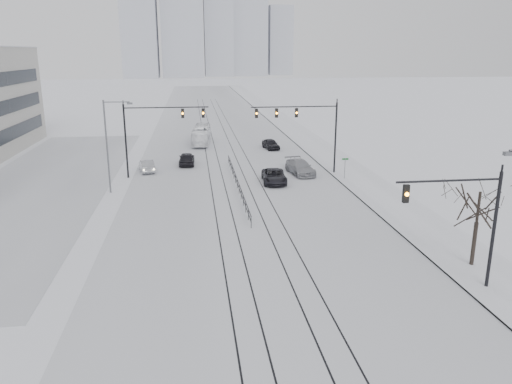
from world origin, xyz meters
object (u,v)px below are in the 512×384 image
object	(u,v)px
sedan_sb_inner	(187,159)
sedan_nb_front	(274,176)
sedan_nb_right	(300,167)
sedan_nb_far	(271,144)
sedan_sb_outer	(147,166)
bare_tree	(479,200)
traffic_mast_near	(469,215)
box_truck	(201,135)

from	to	relation	value
sedan_sb_inner	sedan_nb_front	distance (m)	13.56
sedan_nb_front	sedan_nb_right	distance (m)	5.00
sedan_sb_inner	sedan_nb_far	bearing A→B (deg)	-141.43
sedan_sb_inner	sedan_nb_right	world-z (taller)	sedan_nb_right
sedan_sb_outer	bare_tree	bearing A→B (deg)	116.53
sedan_nb_far	sedan_nb_right	bearing A→B (deg)	-96.27
bare_tree	sedan_nb_front	xyz separation A→B (m)	(-9.16, 22.63, -3.77)
traffic_mast_near	sedan_nb_front	distance (m)	26.78
traffic_mast_near	box_truck	distance (m)	51.86
bare_tree	traffic_mast_near	bearing A→B (deg)	-128.76
traffic_mast_near	bare_tree	bearing A→B (deg)	51.24
bare_tree	sedan_nb_front	size ratio (longest dim) A/B	1.18
sedan_sb_outer	sedan_nb_far	xyz separation A→B (m)	(16.35, 11.97, 0.02)
sedan_sb_inner	sedan_sb_outer	distance (m)	5.46
bare_tree	sedan_sb_inner	world-z (taller)	bare_tree
bare_tree	sedan_sb_inner	distance (m)	37.59
traffic_mast_near	sedan_sb_inner	xyz separation A→B (m)	(-15.92, 35.61, -3.78)
sedan_nb_far	bare_tree	bearing A→B (deg)	-90.78
sedan_nb_right	box_truck	distance (m)	23.29
sedan_sb_inner	sedan_nb_right	xyz separation A→B (m)	(12.72, -6.46, 0.01)
sedan_nb_front	sedan_nb_right	xyz separation A→B (m)	(3.55, 3.52, 0.08)
sedan_nb_right	sedan_sb_outer	bearing A→B (deg)	160.13
bare_tree	sedan_sb_inner	xyz separation A→B (m)	(-18.33, 32.61, -3.71)
sedan_nb_front	sedan_sb_inner	bearing A→B (deg)	136.17
sedan_sb_inner	sedan_sb_outer	size ratio (longest dim) A/B	1.10
bare_tree	sedan_sb_outer	xyz separation A→B (m)	(-22.88, 29.60, -3.80)
bare_tree	box_truck	distance (m)	49.71
bare_tree	sedan_nb_right	size ratio (longest dim) A/B	1.12
bare_tree	sedan_nb_far	xyz separation A→B (m)	(-6.54, 41.58, -3.78)
sedan_sb_inner	box_truck	bearing A→B (deg)	-97.12
traffic_mast_near	sedan_sb_inner	distance (m)	39.19
box_truck	sedan_nb_front	bearing A→B (deg)	111.38
sedan_sb_outer	box_truck	distance (m)	18.53
traffic_mast_near	box_truck	xyz separation A→B (m)	(-13.80, 49.89, -3.22)
sedan_sb_outer	sedan_nb_front	size ratio (longest dim) A/B	0.81
sedan_nb_right	sedan_nb_far	distance (m)	15.46
sedan_sb_inner	bare_tree	bearing A→B (deg)	120.67
sedan_nb_right	box_truck	bearing A→B (deg)	108.53
sedan_sb_inner	box_truck	distance (m)	14.44
traffic_mast_near	sedan_sb_outer	bearing A→B (deg)	122.12
sedan_nb_front	sedan_nb_right	size ratio (longest dim) A/B	0.94
sedan_sb_outer	sedan_nb_front	distance (m)	15.40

